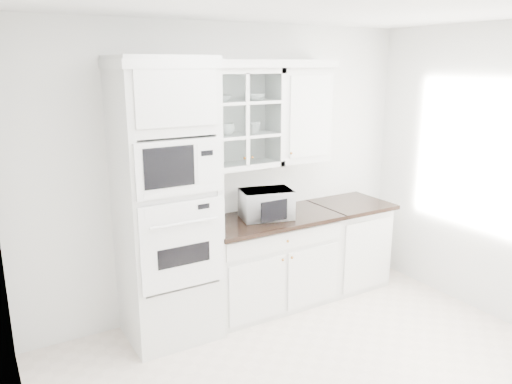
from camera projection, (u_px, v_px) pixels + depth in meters
room_shell at (312, 144)px, 3.56m from camera, size 4.00×3.50×2.70m
oven_column at (167, 204)px, 4.16m from camera, size 0.76×0.68×2.40m
base_cabinet_run at (269, 261)px, 4.88m from camera, size 1.32×0.67×0.92m
extra_base_cabinet at (347, 243)px, 5.37m from camera, size 0.72×0.67×0.92m
upper_cabinet_glass at (238, 119)px, 4.52m from camera, size 0.80×0.33×0.90m
upper_cabinet_solid at (299, 115)px, 4.85m from camera, size 0.55×0.33×0.90m
crown_molding at (229, 64)px, 4.32m from camera, size 2.14×0.38×0.07m
countertop_microwave at (266, 204)px, 4.69m from camera, size 0.55×0.50×0.27m
bowl_a at (218, 98)px, 4.37m from camera, size 0.28×0.28×0.06m
bowl_b at (255, 97)px, 4.54m from camera, size 0.22×0.22×0.06m
cup_a at (227, 129)px, 4.46m from camera, size 0.16×0.16×0.11m
cup_b at (254, 127)px, 4.61m from camera, size 0.12×0.12×0.10m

